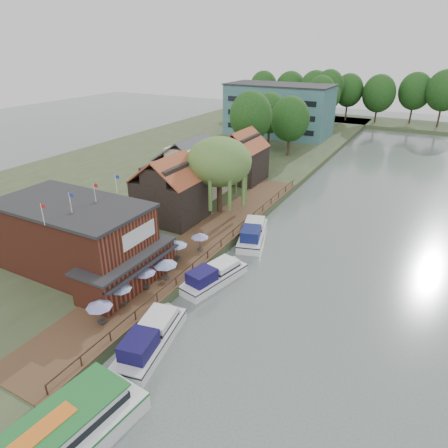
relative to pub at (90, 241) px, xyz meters
The scene contains 26 objects.
ground 14.79m from the pub, ahead, with size 260.00×260.00×0.00m, color #4D5955.
land_bank 39.61m from the pub, 113.96° to the left, with size 50.00×140.00×1.00m, color #384728.
quay_deck 13.04m from the pub, 61.39° to the left, with size 6.00×50.00×0.10m, color #47301E.
quay_rail 14.76m from the pub, 52.89° to the left, with size 0.20×49.00×1.00m, color black, non-canonical shape.
pub is the anchor object (origin of this frame).
hotel_block 71.49m from the pub, 96.43° to the left, with size 25.40×12.40×12.30m, color #38666B, non-canonical shape.
cottage_a 15.05m from the pub, 93.81° to the left, with size 8.60×7.60×8.50m, color black, non-canonical shape.
cottage_b 25.33m from the pub, 99.09° to the left, with size 9.60×8.60×8.50m, color beige, non-canonical shape.
cottage_c 34.01m from the pub, 90.00° to the left, with size 7.60×7.60×8.50m, color black, non-canonical shape.
willow 20.36m from the pub, 80.07° to the left, with size 8.60×8.60×10.43m, color #476B2D, non-canonical shape.
umbrella_0 9.24m from the pub, 41.29° to the right, with size 2.18×2.18×2.38m, color navy, non-canonical shape.
umbrella_1 7.57m from the pub, 25.61° to the right, with size 1.98×1.98×2.38m, color #1A4291, non-canonical shape.
umbrella_2 7.02m from the pub, ahead, with size 2.12×2.12×2.38m, color navy, non-canonical shape.
umbrella_3 8.07m from the pub, 15.80° to the left, with size 2.40×2.40×2.38m, color navy, non-canonical shape.
umbrella_4 8.85m from the pub, 44.68° to the left, with size 2.32×2.32×2.38m, color #1C489B, non-canonical shape.
umbrella_5 11.62m from the pub, 50.38° to the left, with size 1.97×1.97×2.38m, color navy, non-canonical shape.
cruiser_0 12.68m from the pub, 24.57° to the right, with size 3.16×9.79×2.37m, color silver, non-canonical shape.
cruiser_1 12.70m from the pub, 26.93° to the left, with size 2.96×9.19×2.20m, color white, non-canonical shape.
cruiser_2 19.59m from the pub, 57.87° to the left, with size 3.18×9.84×2.38m, color silver, non-canonical shape.
swan 17.93m from the pub, 47.86° to the right, with size 0.44×0.44×0.44m, color white.
bank_tree_0 43.46m from the pub, 93.69° to the left, with size 7.80×7.80×13.63m, color #143811, non-canonical shape.
bank_tree_1 53.02m from the pub, 88.56° to the left, with size 7.78×7.78×11.95m, color #143811, non-canonical shape.
bank_tree_2 57.93m from the pub, 94.94° to the left, with size 7.57×7.57×11.84m, color #143811, non-canonical shape.
bank_tree_3 80.37m from the pub, 90.30° to the left, with size 7.13×7.13×13.92m, color #143811, non-canonical shape.
bank_tree_4 85.96m from the pub, 90.07° to the left, with size 6.57×6.57×11.98m, color #143811, non-canonical shape.
bank_tree_5 93.68m from the pub, 91.19° to the left, with size 8.08×8.08×14.63m, color #143811, non-canonical shape.
Camera 1 is at (14.28, -25.45, 22.54)m, focal length 32.00 mm.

